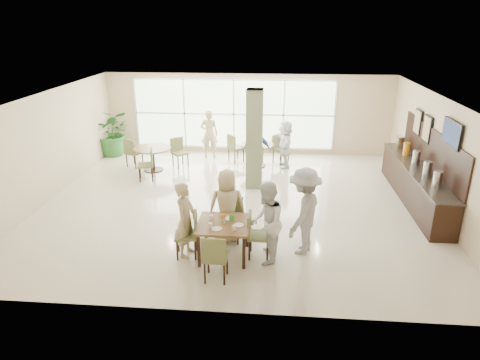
# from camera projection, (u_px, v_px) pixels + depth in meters

# --- Properties ---
(ground) EXTENTS (10.00, 10.00, 0.00)m
(ground) POSITION_uv_depth(u_px,v_px,m) (236.00, 202.00, 11.31)
(ground) COLOR beige
(ground) RESTS_ON ground
(room_shell) EXTENTS (10.00, 10.00, 10.00)m
(room_shell) POSITION_uv_depth(u_px,v_px,m) (236.00, 140.00, 10.71)
(room_shell) COLOR white
(room_shell) RESTS_ON ground
(window_bank) EXTENTS (7.00, 0.04, 7.00)m
(window_bank) POSITION_uv_depth(u_px,v_px,m) (234.00, 114.00, 15.01)
(window_bank) COLOR silver
(window_bank) RESTS_ON ground
(column) EXTENTS (0.45, 0.45, 2.80)m
(column) POSITION_uv_depth(u_px,v_px,m) (254.00, 140.00, 11.90)
(column) COLOR #697350
(column) RESTS_ON ground
(main_table) EXTENTS (1.04, 1.04, 0.75)m
(main_table) POSITION_uv_depth(u_px,v_px,m) (224.00, 227.00, 8.55)
(main_table) COLOR brown
(main_table) RESTS_ON ground
(round_table_left) EXTENTS (1.19, 1.19, 0.75)m
(round_table_left) POSITION_uv_depth(u_px,v_px,m) (153.00, 153.00, 13.50)
(round_table_left) COLOR brown
(round_table_left) RESTS_ON ground
(round_table_right) EXTENTS (1.13, 1.13, 0.75)m
(round_table_right) POSITION_uv_depth(u_px,v_px,m) (257.00, 149.00, 13.91)
(round_table_right) COLOR brown
(round_table_right) RESTS_ON ground
(chairs_main_table) EXTENTS (1.96, 1.99, 0.95)m
(chairs_main_table) POSITION_uv_depth(u_px,v_px,m) (223.00, 236.00, 8.58)
(chairs_main_table) COLOR brown
(chairs_main_table) RESTS_ON ground
(chairs_table_left) EXTENTS (2.12, 1.87, 0.95)m
(chairs_table_left) POSITION_uv_depth(u_px,v_px,m) (153.00, 157.00, 13.49)
(chairs_table_left) COLOR brown
(chairs_table_left) RESTS_ON ground
(chairs_table_right) EXTENTS (2.14, 1.86, 0.95)m
(chairs_table_right) POSITION_uv_depth(u_px,v_px,m) (257.00, 152.00, 13.92)
(chairs_table_right) COLOR brown
(chairs_table_right) RESTS_ON ground
(tabletop_clutter) EXTENTS (0.72, 0.69, 0.21)m
(tabletop_clutter) POSITION_uv_depth(u_px,v_px,m) (224.00, 222.00, 8.45)
(tabletop_clutter) COLOR white
(tabletop_clutter) RESTS_ON main_table
(buffet_counter) EXTENTS (0.64, 4.70, 1.95)m
(buffet_counter) POSITION_uv_depth(u_px,v_px,m) (416.00, 182.00, 11.22)
(buffet_counter) COLOR black
(buffet_counter) RESTS_ON ground
(wall_tv) EXTENTS (0.06, 1.00, 0.58)m
(wall_tv) POSITION_uv_depth(u_px,v_px,m) (452.00, 133.00, 9.60)
(wall_tv) COLOR black
(wall_tv) RESTS_ON ground
(framed_art_a) EXTENTS (0.05, 0.55, 0.70)m
(framed_art_a) POSITION_uv_depth(u_px,v_px,m) (427.00, 129.00, 11.20)
(framed_art_a) COLOR black
(framed_art_a) RESTS_ON ground
(framed_art_b) EXTENTS (0.05, 0.55, 0.70)m
(framed_art_b) POSITION_uv_depth(u_px,v_px,m) (418.00, 122.00, 11.94)
(framed_art_b) COLOR black
(framed_art_b) RESTS_ON ground
(potted_plant) EXTENTS (1.66, 1.66, 1.64)m
(potted_plant) POSITION_uv_depth(u_px,v_px,m) (113.00, 132.00, 14.95)
(potted_plant) COLOR #296628
(potted_plant) RESTS_ON ground
(teen_left) EXTENTS (0.47, 0.63, 1.58)m
(teen_left) POSITION_uv_depth(u_px,v_px,m) (186.00, 220.00, 8.57)
(teen_left) COLOR tan
(teen_left) RESTS_ON ground
(teen_far) EXTENTS (0.85, 0.55, 1.63)m
(teen_far) POSITION_uv_depth(u_px,v_px,m) (227.00, 206.00, 9.13)
(teen_far) COLOR tan
(teen_far) RESTS_ON ground
(teen_right) EXTENTS (0.69, 0.85, 1.68)m
(teen_right) POSITION_uv_depth(u_px,v_px,m) (266.00, 223.00, 8.32)
(teen_right) COLOR white
(teen_right) RESTS_ON ground
(teen_standing) EXTENTS (1.09, 1.36, 1.83)m
(teen_standing) POSITION_uv_depth(u_px,v_px,m) (304.00, 211.00, 8.64)
(teen_standing) COLOR #A6A6A8
(teen_standing) RESTS_ON ground
(adult_a) EXTENTS (0.97, 0.66, 1.52)m
(adult_a) POSITION_uv_depth(u_px,v_px,m) (256.00, 151.00, 13.11)
(adult_a) COLOR #3C63B5
(adult_a) RESTS_ON ground
(adult_b) EXTENTS (0.77, 1.48, 1.53)m
(adult_b) POSITION_uv_depth(u_px,v_px,m) (285.00, 144.00, 13.77)
(adult_b) COLOR white
(adult_b) RESTS_ON ground
(adult_standing) EXTENTS (0.62, 0.42, 1.67)m
(adult_standing) POSITION_uv_depth(u_px,v_px,m) (209.00, 134.00, 14.70)
(adult_standing) COLOR tan
(adult_standing) RESTS_ON ground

